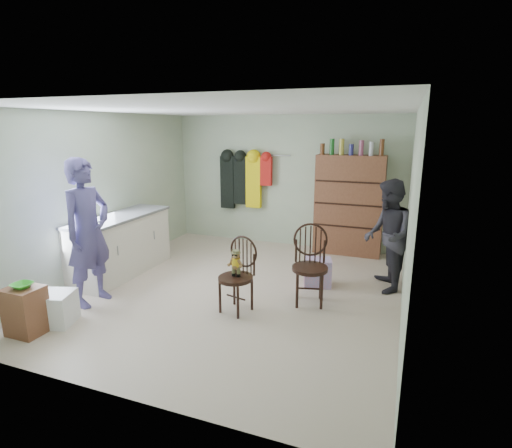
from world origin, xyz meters
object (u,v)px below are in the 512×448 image
at_px(chair_front, 238,270).
at_px(dresser, 349,205).
at_px(chair_far, 310,261).
at_px(counter, 121,245).

height_order(chair_front, dresser, dresser).
distance_m(chair_far, dresser, 2.34).
bearing_deg(dresser, counter, -144.32).
bearing_deg(dresser, chair_far, -94.13).
height_order(counter, chair_far, chair_far).
bearing_deg(chair_front, counter, 179.86).
relative_size(counter, dresser, 0.89).
distance_m(chair_front, dresser, 3.05).
distance_m(chair_front, chair_far, 0.97).
bearing_deg(counter, dresser, 35.68).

